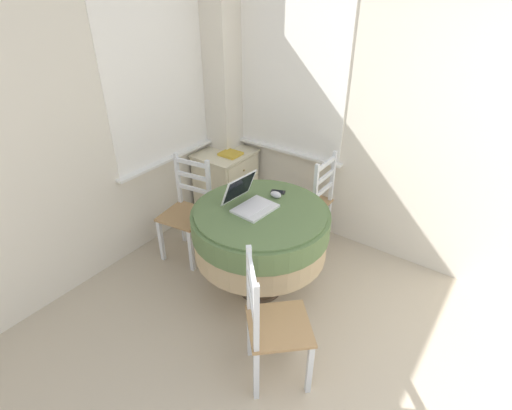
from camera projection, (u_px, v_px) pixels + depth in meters
corner_room_shell at (280, 132)px, 2.94m from camera, size 4.12×5.15×2.55m
round_dining_table at (260, 229)px, 3.05m from camera, size 1.05×1.05×0.77m
laptop at (249, 201)px, 2.97m from camera, size 0.33×0.35×0.24m
computer_mouse at (276, 195)px, 3.11m from camera, size 0.06×0.09×0.05m
cell_phone at (278, 192)px, 3.19m from camera, size 0.09×0.12×0.01m
dining_chair_near_back_window at (188, 212)px, 3.56m from camera, size 0.43×0.43×0.93m
dining_chair_near_right_window at (310, 203)px, 3.69m from camera, size 0.38×0.38×0.93m
dining_chair_camera_near at (272, 325)px, 2.43m from camera, size 0.54×0.54×0.93m
corner_cabinet at (226, 183)px, 4.22m from camera, size 0.56×0.49×0.70m
book_on_cabinet at (231, 154)px, 3.98m from camera, size 0.18×0.20×0.02m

